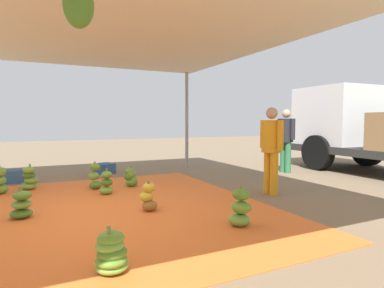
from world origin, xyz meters
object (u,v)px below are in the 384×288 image
object	(u,v)px
banana_bunch_5	(131,177)
crate_1	(105,168)
banana_bunch_7	(30,179)
banana_bunch_1	(241,209)
banana_bunch_0	(0,182)
worker_0	(271,144)
worker_1	(286,136)
banana_bunch_8	(106,183)
banana_bunch_6	(22,205)
banana_bunch_9	(111,253)
banana_bunch_3	(148,198)
crate_0	(14,176)
banana_bunch_4	(95,177)

from	to	relation	value
banana_bunch_5	crate_1	size ratio (longest dim) A/B	0.98
banana_bunch_7	banana_bunch_1	bearing A→B (deg)	34.38
banana_bunch_0	banana_bunch_5	world-z (taller)	banana_bunch_0
banana_bunch_5	banana_bunch_7	world-z (taller)	banana_bunch_7
banana_bunch_1	worker_0	distance (m)	2.19
worker_0	worker_1	world-z (taller)	worker_1
banana_bunch_0	banana_bunch_8	distance (m)	2.02
crate_1	worker_0	bearing A→B (deg)	31.55
banana_bunch_6	banana_bunch_8	size ratio (longest dim) A/B	0.93
banana_bunch_7	banana_bunch_8	size ratio (longest dim) A/B	1.07
banana_bunch_9	crate_1	world-z (taller)	banana_bunch_9
crate_1	worker_1	bearing A→B (deg)	65.78
banana_bunch_5	crate_1	distance (m)	2.03
banana_bunch_1	worker_0	world-z (taller)	worker_0
banana_bunch_3	crate_0	distance (m)	4.10
banana_bunch_0	banana_bunch_4	distance (m)	1.72
worker_1	banana_bunch_1	bearing A→B (deg)	-48.88
banana_bunch_8	banana_bunch_0	bearing A→B (deg)	-116.09
crate_0	crate_1	bearing A→B (deg)	100.97
banana_bunch_7	crate_1	size ratio (longest dim) A/B	1.18
banana_bunch_1	banana_bunch_6	size ratio (longest dim) A/B	1.19
banana_bunch_4	crate_1	bearing A→B (deg)	163.95
banana_bunch_5	banana_bunch_6	world-z (taller)	banana_bunch_6
banana_bunch_4	banana_bunch_6	world-z (taller)	banana_bunch_4
worker_0	worker_1	xyz separation A→B (m)	(-1.88, 2.07, 0.04)
banana_bunch_9	crate_1	xyz separation A→B (m)	(-5.79, 1.02, -0.05)
banana_bunch_8	worker_0	bearing A→B (deg)	64.67
banana_bunch_7	crate_1	xyz separation A→B (m)	(-1.46, 1.76, -0.09)
banana_bunch_7	banana_bunch_8	distance (m)	1.71
banana_bunch_4	banana_bunch_8	distance (m)	0.61
banana_bunch_8	worker_0	size ratio (longest dim) A/B	0.30
banana_bunch_3	banana_bunch_6	distance (m)	1.80
banana_bunch_6	worker_1	xyz separation A→B (m)	(-1.56, 6.28, 0.81)
banana_bunch_8	banana_bunch_9	world-z (taller)	banana_bunch_8
banana_bunch_0	banana_bunch_3	world-z (taller)	banana_bunch_0
banana_bunch_3	crate_1	world-z (taller)	banana_bunch_3
banana_bunch_1	banana_bunch_3	xyz separation A→B (m)	(-1.24, -0.86, -0.03)
banana_bunch_3	crate_0	xyz separation A→B (m)	(-3.55, -2.04, -0.06)
banana_bunch_1	banana_bunch_4	size ratio (longest dim) A/B	0.96
crate_0	banana_bunch_1	bearing A→B (deg)	31.22
banana_bunch_8	crate_0	xyz separation A→B (m)	(-2.14, -1.67, -0.07)
banana_bunch_9	crate_0	bearing A→B (deg)	-168.51
banana_bunch_3	worker_0	distance (m)	2.57
banana_bunch_3	worker_1	bearing A→B (deg)	113.40
worker_1	crate_1	xyz separation A→B (m)	(-2.00, -4.46, -0.87)
worker_0	banana_bunch_1	bearing A→B (deg)	-50.49
banana_bunch_3	banana_bunch_9	distance (m)	2.05
banana_bunch_0	banana_bunch_7	size ratio (longest dim) A/B	1.05
banana_bunch_1	banana_bunch_4	bearing A→B (deg)	-157.34
banana_bunch_5	banana_bunch_6	distance (m)	2.52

